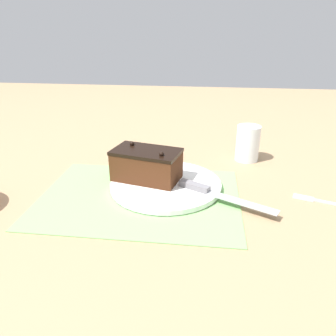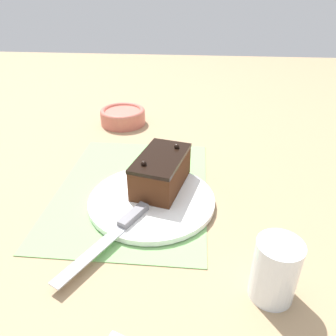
% 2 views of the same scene
% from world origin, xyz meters
% --- Properties ---
extents(ground_plane, '(3.00, 3.00, 0.00)m').
position_xyz_m(ground_plane, '(0.00, 0.00, 0.00)').
color(ground_plane, '#9E7F5B').
extents(placemat_woven, '(0.46, 0.34, 0.00)m').
position_xyz_m(placemat_woven, '(0.00, 0.00, 0.00)').
color(placemat_woven, '#7AB266').
rests_on(placemat_woven, ground_plane).
extents(cake_plate, '(0.27, 0.27, 0.01)m').
position_xyz_m(cake_plate, '(0.05, 0.05, 0.01)').
color(cake_plate, white).
rests_on(cake_plate, placemat_woven).
extents(chocolate_cake, '(0.18, 0.13, 0.09)m').
position_xyz_m(chocolate_cake, '(0.01, 0.07, 0.05)').
color(chocolate_cake, '#472614').
rests_on(chocolate_cake, cake_plate).
extents(serving_knife, '(0.22, 0.13, 0.01)m').
position_xyz_m(serving_knife, '(0.16, 0.01, 0.02)').
color(serving_knife, slate).
rests_on(serving_knife, cake_plate).
extents(drinking_glass, '(0.07, 0.07, 0.10)m').
position_xyz_m(drinking_glass, '(0.27, 0.27, 0.05)').
color(drinking_glass, white).
rests_on(drinking_glass, ground_plane).
extents(small_bowl, '(0.15, 0.15, 0.05)m').
position_xyz_m(small_bowl, '(-0.38, -0.10, 0.03)').
color(small_bowl, '#C66656').
rests_on(small_bowl, ground_plane).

